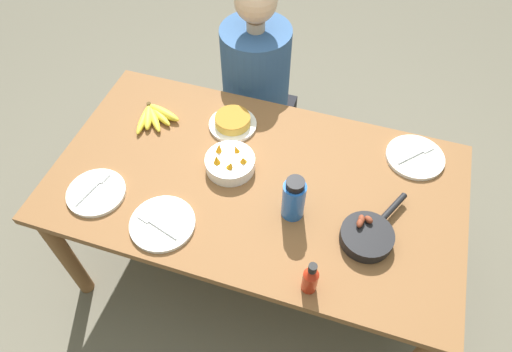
% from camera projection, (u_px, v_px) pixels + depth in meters
% --- Properties ---
extents(ground_plane, '(14.00, 14.00, 0.00)m').
position_uv_depth(ground_plane, '(256.00, 261.00, 2.43)').
color(ground_plane, '#666051').
extents(dining_table, '(1.68, 0.93, 0.71)m').
position_uv_depth(dining_table, '(256.00, 193.00, 1.94)').
color(dining_table, brown).
rests_on(dining_table, ground_plane).
extents(banana_bunch, '(0.20, 0.20, 0.04)m').
position_uv_depth(banana_bunch, '(154.00, 116.00, 2.07)').
color(banana_bunch, yellow).
rests_on(banana_bunch, dining_table).
extents(skillet, '(0.22, 0.33, 0.08)m').
position_uv_depth(skillet, '(368.00, 235.00, 1.68)').
color(skillet, black).
rests_on(skillet, dining_table).
extents(frittata_plate_center, '(0.21, 0.21, 0.06)m').
position_uv_depth(frittata_plate_center, '(233.00, 122.00, 2.04)').
color(frittata_plate_center, white).
rests_on(frittata_plate_center, dining_table).
extents(empty_plate_near_front, '(0.25, 0.25, 0.02)m').
position_uv_depth(empty_plate_near_front, '(415.00, 157.00, 1.93)').
color(empty_plate_near_front, white).
rests_on(empty_plate_near_front, dining_table).
extents(empty_plate_far_left, '(0.23, 0.23, 0.02)m').
position_uv_depth(empty_plate_far_left, '(96.00, 193.00, 1.82)').
color(empty_plate_far_left, white).
rests_on(empty_plate_far_left, dining_table).
extents(empty_plate_far_right, '(0.25, 0.25, 0.02)m').
position_uv_depth(empty_plate_far_right, '(162.00, 224.00, 1.73)').
color(empty_plate_far_right, white).
rests_on(empty_plate_far_right, dining_table).
extents(fruit_bowl_mango, '(0.21, 0.21, 0.10)m').
position_uv_depth(fruit_bowl_mango, '(230.00, 163.00, 1.88)').
color(fruit_bowl_mango, white).
rests_on(fruit_bowl_mango, dining_table).
extents(water_bottle, '(0.09, 0.09, 0.20)m').
position_uv_depth(water_bottle, '(294.00, 199.00, 1.70)').
color(water_bottle, blue).
rests_on(water_bottle, dining_table).
extents(hot_sauce_bottle, '(0.05, 0.05, 0.16)m').
position_uv_depth(hot_sauce_bottle, '(310.00, 278.00, 1.53)').
color(hot_sauce_bottle, '#B72814').
rests_on(hot_sauce_bottle, dining_table).
extents(person_figure, '(0.38, 0.38, 1.18)m').
position_uv_depth(person_figure, '(256.00, 101.00, 2.49)').
color(person_figure, black).
rests_on(person_figure, ground_plane).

